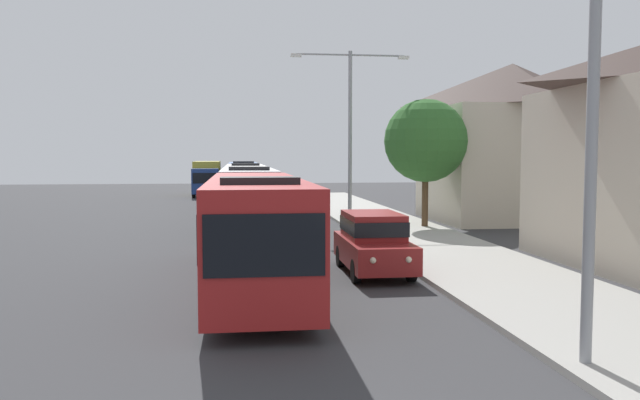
% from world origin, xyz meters
% --- Properties ---
extents(bus_lead, '(2.58, 11.98, 3.21)m').
position_xyz_m(bus_lead, '(-1.30, 12.79, 1.69)').
color(bus_lead, maroon).
rests_on(bus_lead, ground_plane).
extents(bus_second_in_line, '(2.58, 11.99, 3.21)m').
position_xyz_m(bus_second_in_line, '(-1.30, 26.26, 1.69)').
color(bus_second_in_line, silver).
rests_on(bus_second_in_line, ground_plane).
extents(bus_middle, '(2.58, 12.35, 3.21)m').
position_xyz_m(bus_middle, '(-1.30, 38.95, 1.69)').
color(bus_middle, silver).
rests_on(bus_middle, ground_plane).
extents(bus_fourth_in_line, '(2.58, 11.44, 3.21)m').
position_xyz_m(bus_fourth_in_line, '(-1.30, 52.61, 1.69)').
color(bus_fourth_in_line, '#284C8C').
rests_on(bus_fourth_in_line, ground_plane).
extents(white_suv, '(1.86, 4.60, 1.90)m').
position_xyz_m(white_suv, '(2.40, 14.30, 1.03)').
color(white_suv, maroon).
rests_on(white_suv, ground_plane).
extents(box_truck_oncoming, '(2.35, 7.03, 3.15)m').
position_xyz_m(box_truck_oncoming, '(-4.60, 53.92, 1.70)').
color(box_truck_oncoming, navy).
rests_on(box_truck_oncoming, ground_plane).
extents(streetlamp_near, '(5.56, 0.28, 7.69)m').
position_xyz_m(streetlamp_near, '(4.10, 4.94, 4.88)').
color(streetlamp_near, gray).
rests_on(streetlamp_near, sidewalk).
extents(streetlamp_mid, '(6.26, 0.28, 8.99)m').
position_xyz_m(streetlamp_mid, '(4.10, 28.06, 5.62)').
color(streetlamp_mid, gray).
rests_on(streetlamp_mid, sidewalk).
extents(roadside_tree, '(4.14, 4.14, 6.35)m').
position_xyz_m(roadside_tree, '(7.51, 25.75, 4.41)').
color(roadside_tree, '#4C3823').
rests_on(roadside_tree, sidewalk).
extents(house_distant_gabled, '(9.19, 8.52, 8.85)m').
position_xyz_m(house_distant_gabled, '(13.61, 29.38, 4.52)').
color(house_distant_gabled, '#BCB29E').
rests_on(house_distant_gabled, ground_plane).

